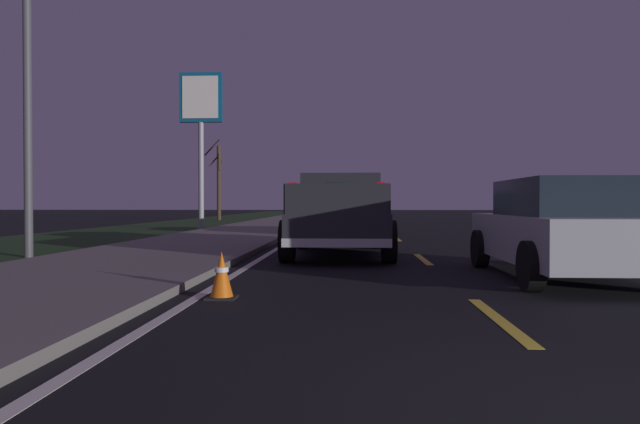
% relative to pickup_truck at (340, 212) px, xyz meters
% --- Properties ---
extents(ground, '(144.00, 144.00, 0.00)m').
position_rel_pickup_truck_xyz_m(ground, '(16.54, -1.75, -0.98)').
color(ground, black).
extents(sidewalk_shoulder, '(108.00, 4.00, 0.12)m').
position_rel_pickup_truck_xyz_m(sidewalk_shoulder, '(16.54, 3.95, -0.92)').
color(sidewalk_shoulder, slate).
rests_on(sidewalk_shoulder, ground).
extents(grass_verge, '(108.00, 6.00, 0.01)m').
position_rel_pickup_truck_xyz_m(grass_verge, '(16.54, 8.95, -0.98)').
color(grass_verge, '#1E3819').
rests_on(grass_verge, ground).
extents(lane_markings, '(108.00, 3.54, 0.01)m').
position_rel_pickup_truck_xyz_m(lane_markings, '(18.25, 0.80, -0.98)').
color(lane_markings, yellow).
rests_on(lane_markings, ground).
extents(pickup_truck, '(5.43, 2.29, 1.87)m').
position_rel_pickup_truck_xyz_m(pickup_truck, '(0.00, 0.00, 0.00)').
color(pickup_truck, '#232328').
rests_on(pickup_truck, ground).
extents(sedan_black, '(4.43, 2.07, 1.54)m').
position_rel_pickup_truck_xyz_m(sedan_black, '(7.38, -0.19, -0.20)').
color(sedan_black, black).
rests_on(sedan_black, ground).
extents(sedan_silver, '(4.41, 2.04, 1.54)m').
position_rel_pickup_truck_xyz_m(sedan_silver, '(-4.04, -3.52, -0.20)').
color(sedan_silver, '#B2B5BA').
rests_on(sedan_silver, ground).
extents(gas_price_sign, '(0.27, 1.90, 6.97)m').
position_rel_pickup_truck_xyz_m(gas_price_sign, '(12.33, 6.45, 4.26)').
color(gas_price_sign, '#99999E').
rests_on(gas_price_sign, ground).
extents(street_light_near, '(0.36, 1.97, 7.03)m').
position_rel_pickup_truck_xyz_m(street_light_near, '(-1.08, 6.38, 3.32)').
color(street_light_near, '#4C4C51').
rests_on(street_light_near, ground).
extents(bare_tree_far, '(1.65, 1.49, 5.68)m').
position_rel_pickup_truck_xyz_m(bare_tree_far, '(26.76, 9.00, 1.83)').
color(bare_tree_far, '#423323').
rests_on(bare_tree_far, ground).
extents(traffic_cone_near, '(0.36, 0.36, 0.58)m').
position_rel_pickup_truck_xyz_m(traffic_cone_near, '(-6.24, 1.32, -0.70)').
color(traffic_cone_near, black).
rests_on(traffic_cone_near, ground).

